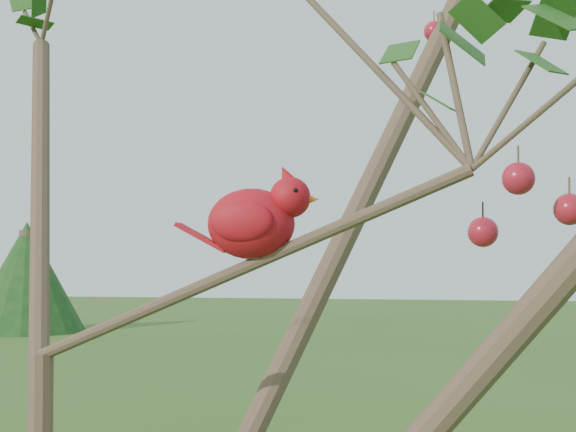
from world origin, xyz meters
name	(u,v)px	position (x,y,z in m)	size (l,w,h in m)	color
crabapple_tree	(53,233)	(0.03, -0.02, 2.12)	(2.35, 2.05, 2.95)	#483327
cardinal	(256,220)	(0.27, 0.07, 2.14)	(0.20, 0.10, 0.14)	red
distant_trees	(315,276)	(-3.20, 23.48, 1.48)	(40.66, 11.32, 3.11)	#483327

